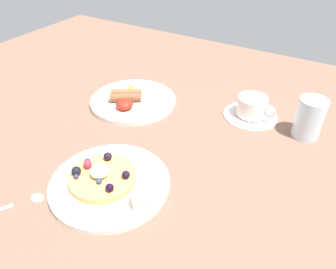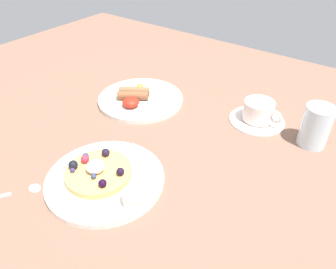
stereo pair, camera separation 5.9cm
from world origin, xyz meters
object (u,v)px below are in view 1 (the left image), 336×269
object	(u,v)px
pancake_plate	(110,183)
breakfast_plate	(133,101)
teaspoon	(20,202)
coffee_saucer	(250,115)
syrup_ramekin	(144,200)
coffee_cup	(252,106)
water_glass	(309,118)

from	to	relation	value
pancake_plate	breakfast_plate	xyz separation A→B (cm)	(-15.76, 30.03, 0.02)
teaspoon	coffee_saucer	bearing A→B (deg)	62.08
pancake_plate	coffee_saucer	distance (cm)	43.66
syrup_ramekin	coffee_cup	distance (cm)	42.70
breakfast_plate	coffee_cup	xyz separation A→B (cm)	(32.05, 10.50, 2.76)
breakfast_plate	coffee_saucer	world-z (taller)	breakfast_plate
pancake_plate	teaspoon	xyz separation A→B (cm)	(-12.20, -12.93, -0.37)
syrup_ramekin	teaspoon	xyz separation A→B (cm)	(-21.90, -11.28, -2.49)
syrup_ramekin	coffee_saucer	xyz separation A→B (cm)	(6.44, 42.21, -2.37)
coffee_cup	water_glass	bearing A→B (deg)	-5.80
coffee_saucer	coffee_cup	size ratio (longest dim) A/B	1.36
pancake_plate	coffee_saucer	world-z (taller)	pancake_plate
breakfast_plate	coffee_saucer	size ratio (longest dim) A/B	1.70
syrup_ramekin	teaspoon	bearing A→B (deg)	-152.76
syrup_ramekin	teaspoon	distance (cm)	24.76
coffee_saucer	teaspoon	bearing A→B (deg)	-117.92
coffee_cup	teaspoon	xyz separation A→B (cm)	(-28.49, -53.46, -3.15)
breakfast_plate	coffee_cup	size ratio (longest dim) A/B	2.30
syrup_ramekin	coffee_saucer	world-z (taller)	syrup_ramekin
syrup_ramekin	pancake_plate	bearing A→B (deg)	170.34
syrup_ramekin	water_glass	size ratio (longest dim) A/B	0.44
breakfast_plate	teaspoon	size ratio (longest dim) A/B	1.93
coffee_cup	water_glass	world-z (taller)	water_glass
coffee_cup	water_glass	distance (cm)	14.73
pancake_plate	teaspoon	world-z (taller)	pancake_plate
coffee_cup	pancake_plate	bearing A→B (deg)	-111.90
coffee_saucer	water_glass	world-z (taller)	water_glass
pancake_plate	coffee_saucer	xyz separation A→B (cm)	(16.14, 40.56, -0.25)
syrup_ramekin	coffee_saucer	size ratio (longest dim) A/B	0.31
breakfast_plate	teaspoon	xyz separation A→B (cm)	(3.55, -42.96, -0.39)
teaspoon	water_glass	world-z (taller)	water_glass
syrup_ramekin	coffee_cup	size ratio (longest dim) A/B	0.42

